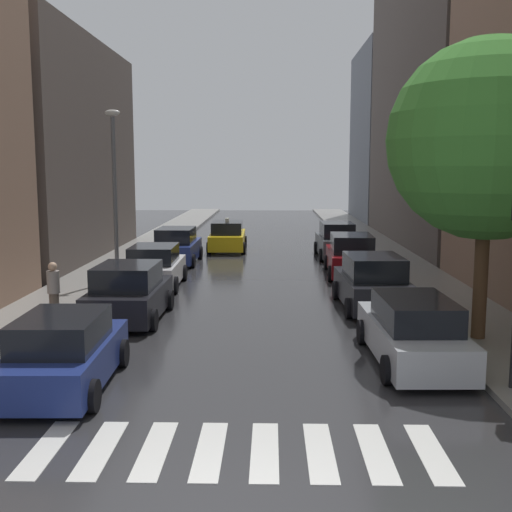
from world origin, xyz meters
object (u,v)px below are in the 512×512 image
Objects in this scene: parked_car_left_nearest at (64,354)px; lamp_post_left at (115,183)px; street_tree_right at (488,140)px; pedestrian_foreground at (54,290)px; parked_car_right_nearest at (413,332)px; parked_car_right_second at (373,284)px; parked_car_right_fourth at (336,241)px; parked_car_right_third at (351,256)px; taxi_midroad at (227,237)px; parked_car_left_fourth at (177,247)px; parked_car_left_third at (155,267)px; parked_car_left_second at (129,294)px.

lamp_post_left is at bearing 7.03° from parked_car_left_nearest.
pedestrian_foreground is at bearing 172.53° from street_tree_right.
parked_car_right_nearest is at bearing -77.55° from parked_car_left_nearest.
parked_car_right_second is 0.99× the size of parked_car_right_fourth.
taxi_midroad is (-5.84, 8.09, -0.06)m from parked_car_right_third.
parked_car_left_fourth is at bearing 69.63° from parked_car_right_third.
parked_car_left_second is at bearing -178.75° from parked_car_left_third.
lamp_post_left reaches higher than parked_car_right_second.
parked_car_left_third is at bearing 142.57° from street_tree_right.
parked_car_right_third is 10.26m from lamp_post_left.
parked_car_left_fourth is 0.96× the size of parked_car_right_fourth.
parked_car_right_second is (-0.02, 5.79, 0.07)m from parked_car_right_nearest.
parked_car_right_fourth is (7.64, 19.44, 0.09)m from parked_car_left_nearest.
parked_car_left_second is 0.97× the size of parked_car_left_fourth.
parked_car_left_nearest is at bearing -179.98° from parked_car_left_third.
parked_car_left_third is at bearing -23.62° from pedestrian_foreground.
parked_car_left_second is 0.99× the size of parked_car_left_third.
parked_car_right_third is 1.04× the size of parked_car_right_fourth.
parked_car_left_fourth is at bearing 103.99° from parked_car_right_fourth.
parked_car_right_fourth reaches higher than parked_car_left_third.
parked_car_left_nearest is at bearing -159.48° from street_tree_right.
pedestrian_foreground is 7.29m from lamp_post_left.
pedestrian_foreground is (-2.00, 5.19, 0.31)m from parked_car_left_nearest.
pedestrian_foreground is (-1.83, -6.06, 0.29)m from parked_car_left_third.
parked_car_right_second is at bearing -23.91° from lamp_post_left.
parked_car_right_nearest is 1.03× the size of parked_car_right_third.
parked_car_right_fourth reaches higher than taxi_midroad.
lamp_post_left reaches higher than taxi_midroad.
pedestrian_foreground is (-9.65, 3.29, 0.30)m from parked_car_right_nearest.
taxi_midroad is at bearing 70.37° from lamp_post_left.
street_tree_right is (9.73, -2.30, 4.46)m from parked_car_left_second.
parked_car_right_third reaches higher than parked_car_left_third.
parked_car_left_nearest is 7.88m from parked_car_right_nearest.
parked_car_left_fourth reaches higher than parked_car_left_nearest.
parked_car_right_third is 9.97m from taxi_midroad.
parked_car_right_nearest is (7.88, -15.41, -0.05)m from parked_car_left_fourth.
street_tree_right is at bearing -173.48° from parked_car_right_fourth.
parked_car_right_fourth reaches higher than parked_car_left_fourth.
parked_car_right_second is at bearing -159.29° from taxi_midroad.
parked_car_left_second is 0.94× the size of parked_car_right_second.
taxi_midroad is (1.88, 22.14, 0.02)m from parked_car_left_nearest.
parked_car_right_fourth is (-0.01, 17.54, 0.09)m from parked_car_right_nearest.
parked_car_left_nearest is 0.64× the size of lamp_post_left.
street_tree_right is (9.93, -7.60, 4.50)m from parked_car_left_third.
pedestrian_foreground is at bearing 134.26° from parked_car_right_third.
parked_car_right_third is 2.68× the size of pedestrian_foreground.
parked_car_left_fourth is at bearing -0.32° from parked_car_left_third.
parked_car_right_third is at bearing -54.48° from pedestrian_foreground.
pedestrian_foreground reaches higher than parked_car_right_second.
parked_car_right_third is at bearing -30.31° from parked_car_left_nearest.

